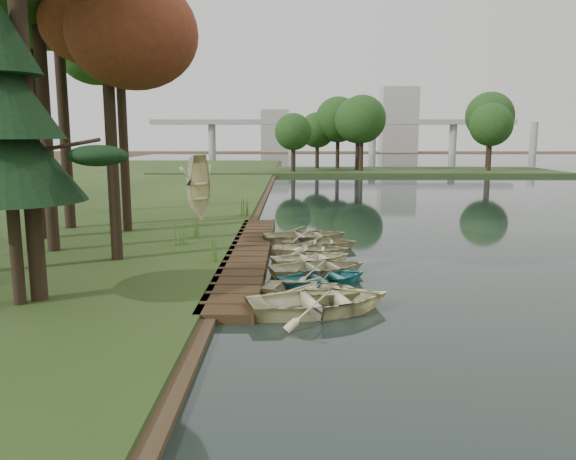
{
  "coord_description": "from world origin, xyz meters",
  "views": [
    {
      "loc": [
        0.13,
        -21.52,
        4.75
      ],
      "look_at": [
        -0.04,
        -0.46,
        1.19
      ],
      "focal_mm": 35.0,
      "sensor_mm": 36.0,
      "label": 1
    }
  ],
  "objects_px": {
    "rowboat_2": "(324,275)",
    "pine_tree": "(5,121)",
    "rowboat_0": "(321,298)",
    "stored_rowboat": "(200,214)",
    "rowboat_1": "(317,288)",
    "boardwalk": "(248,254)"
  },
  "relations": [
    {
      "from": "rowboat_2",
      "to": "pine_tree",
      "type": "height_order",
      "value": "pine_tree"
    },
    {
      "from": "boardwalk",
      "to": "rowboat_2",
      "type": "xyz_separation_m",
      "value": [
        2.73,
        -4.19,
        0.21
      ]
    },
    {
      "from": "rowboat_1",
      "to": "stored_rowboat",
      "type": "xyz_separation_m",
      "value": [
        -5.57,
        13.3,
        0.28
      ]
    },
    {
      "from": "pine_tree",
      "to": "rowboat_2",
      "type": "bearing_deg",
      "value": 19.46
    },
    {
      "from": "rowboat_0",
      "to": "stored_rowboat",
      "type": "height_order",
      "value": "stored_rowboat"
    },
    {
      "from": "rowboat_1",
      "to": "rowboat_2",
      "type": "bearing_deg",
      "value": 4.59
    },
    {
      "from": "rowboat_1",
      "to": "stored_rowboat",
      "type": "height_order",
      "value": "stored_rowboat"
    },
    {
      "from": "stored_rowboat",
      "to": "pine_tree",
      "type": "height_order",
      "value": "pine_tree"
    },
    {
      "from": "rowboat_1",
      "to": "rowboat_0",
      "type": "bearing_deg",
      "value": -162.22
    },
    {
      "from": "rowboat_0",
      "to": "stored_rowboat",
      "type": "relative_size",
      "value": 1.14
    },
    {
      "from": "rowboat_0",
      "to": "rowboat_1",
      "type": "xyz_separation_m",
      "value": [
        -0.05,
        1.28,
        -0.08
      ]
    },
    {
      "from": "stored_rowboat",
      "to": "pine_tree",
      "type": "distance_m",
      "value": 15.53
    },
    {
      "from": "boardwalk",
      "to": "rowboat_2",
      "type": "bearing_deg",
      "value": -56.88
    },
    {
      "from": "rowboat_2",
      "to": "rowboat_1",
      "type": "bearing_deg",
      "value": 145.1
    },
    {
      "from": "rowboat_1",
      "to": "pine_tree",
      "type": "height_order",
      "value": "pine_tree"
    },
    {
      "from": "rowboat_1",
      "to": "stored_rowboat",
      "type": "distance_m",
      "value": 14.42
    },
    {
      "from": "rowboat_2",
      "to": "stored_rowboat",
      "type": "distance_m",
      "value": 13.14
    },
    {
      "from": "rowboat_0",
      "to": "rowboat_1",
      "type": "distance_m",
      "value": 1.28
    },
    {
      "from": "boardwalk",
      "to": "rowboat_1",
      "type": "height_order",
      "value": "rowboat_1"
    },
    {
      "from": "rowboat_2",
      "to": "pine_tree",
      "type": "relative_size",
      "value": 0.38
    },
    {
      "from": "stored_rowboat",
      "to": "pine_tree",
      "type": "xyz_separation_m",
      "value": [
        -2.42,
        -14.68,
        4.44
      ]
    },
    {
      "from": "boardwalk",
      "to": "rowboat_1",
      "type": "xyz_separation_m",
      "value": [
        2.43,
        -5.74,
        0.23
      ]
    }
  ]
}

